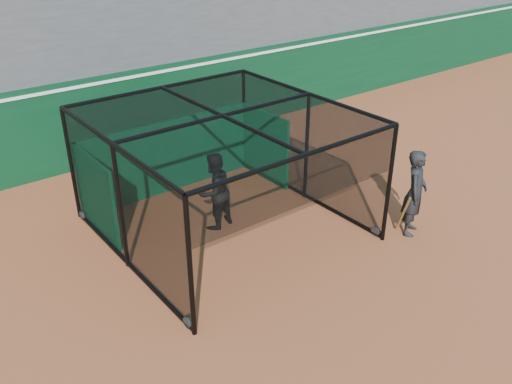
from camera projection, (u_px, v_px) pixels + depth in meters
ground at (305, 303)px, 10.14m from camera, size 120.00×120.00×0.00m
outfield_wall at (106, 116)px, 15.49m from camera, size 50.00×0.50×2.50m
batting_cage at (224, 174)px, 11.94m from camera, size 5.03×5.24×2.72m
batter at (214, 191)px, 12.20m from camera, size 1.00×0.85×1.81m
on_deck_player at (415, 193)px, 11.93m from camera, size 0.87×0.78×2.01m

